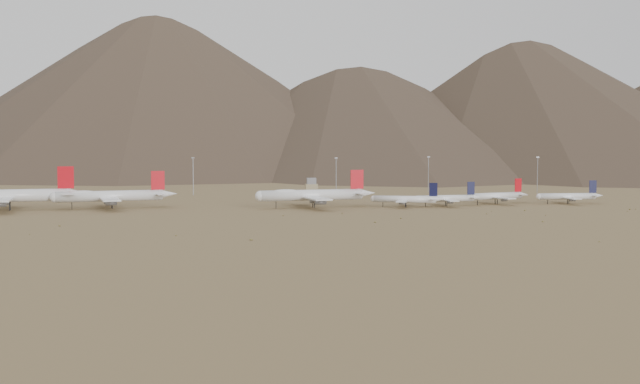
{
  "coord_description": "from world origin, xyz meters",
  "views": [
    {
      "loc": [
        -23.55,
        -409.39,
        36.99
      ],
      "look_at": [
        25.7,
        30.0,
        8.45
      ],
      "focal_mm": 45.0,
      "sensor_mm": 36.0,
      "label": 1
    }
  ],
  "objects": [
    {
      "name": "narrowbody_d",
      "position": [
        172.72,
        37.39,
        4.42
      ],
      "size": [
        41.33,
        29.57,
        13.63
      ],
      "rotation": [
        0.0,
        0.0,
        0.03
      ],
      "color": "white",
      "rests_on": "ground"
    },
    {
      "name": "narrowbody_a",
      "position": [
        73.4,
        25.21,
        4.43
      ],
      "size": [
        40.04,
        29.76,
        13.65
      ],
      "rotation": [
        0.0,
        0.0,
        -0.31
      ],
      "color": "white",
      "rests_on": "ground"
    },
    {
      "name": "mast_far_east",
      "position": [
        189.38,
        128.15,
        14.2
      ],
      "size": [
        2.0,
        0.6,
        25.7
      ],
      "color": "gray",
      "rests_on": "ground"
    },
    {
      "name": "widebody_west",
      "position": [
        -140.45,
        27.55,
        7.95
      ],
      "size": [
        77.14,
        60.14,
        23.06
      ],
      "rotation": [
        0.0,
        0.0,
        0.16
      ],
      "color": "white",
      "rests_on": "ground"
    },
    {
      "name": "mast_centre",
      "position": [
        46.25,
        117.2,
        14.2
      ],
      "size": [
        2.0,
        0.6,
        25.7
      ],
      "color": "gray",
      "rests_on": "ground"
    },
    {
      "name": "mountain_ridge",
      "position": [
        0.0,
        900.0,
        150.0
      ],
      "size": [
        4400.0,
        1000.0,
        300.0
      ],
      "color": "brown",
      "rests_on": "ground"
    },
    {
      "name": "control_tower",
      "position": [
        30.0,
        120.0,
        5.32
      ],
      "size": [
        8.0,
        8.0,
        12.0
      ],
      "color": "#988A67",
      "rests_on": "ground"
    },
    {
      "name": "narrowbody_b",
      "position": [
        97.7,
        29.85,
        4.39
      ],
      "size": [
        40.82,
        29.67,
        13.53
      ],
      "rotation": [
        0.0,
        0.0,
        0.14
      ],
      "color": "white",
      "rests_on": "ground"
    },
    {
      "name": "mast_west",
      "position": [
        -48.46,
        134.81,
        14.2
      ],
      "size": [
        2.0,
        0.6,
        25.7
      ],
      "color": "gray",
      "rests_on": "ground"
    },
    {
      "name": "widebody_centre",
      "position": [
        -88.42,
        33.84,
        6.94
      ],
      "size": [
        66.59,
        52.42,
        20.13
      ],
      "rotation": [
        0.0,
        0.0,
        0.24
      ],
      "color": "white",
      "rests_on": "ground"
    },
    {
      "name": "widebody_east",
      "position": [
        21.02,
        27.07,
        7.09
      ],
      "size": [
        68.49,
        53.64,
        20.56
      ],
      "rotation": [
        0.0,
        0.0,
        0.19
      ],
      "color": "white",
      "rests_on": "ground"
    },
    {
      "name": "mast_east",
      "position": [
        116.77,
        148.62,
        14.2
      ],
      "size": [
        2.0,
        0.6,
        25.7
      ],
      "color": "gray",
      "rests_on": "ground"
    },
    {
      "name": "ground",
      "position": [
        0.0,
        0.0,
        0.0
      ],
      "size": [
        3000.0,
        3000.0,
        0.0
      ],
      "primitive_type": "plane",
      "color": "olive",
      "rests_on": "ground"
    },
    {
      "name": "narrowbody_c",
      "position": [
        130.48,
        40.84,
        4.71
      ],
      "size": [
        42.05,
        31.44,
        14.52
      ],
      "rotation": [
        0.0,
        0.0,
        0.35
      ],
      "color": "white",
      "rests_on": "ground"
    },
    {
      "name": "desert_scrub",
      "position": [
        27.08,
        -66.89,
        0.31
      ],
      "size": [
        437.3,
        152.42,
        0.85
      ],
      "color": "olive",
      "rests_on": "ground"
    }
  ]
}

